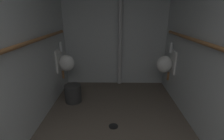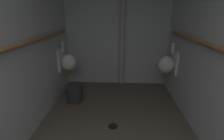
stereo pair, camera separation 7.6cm
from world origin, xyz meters
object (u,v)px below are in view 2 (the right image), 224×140
object	(u,v)px
urinal_left_mid	(68,62)
floor_drain	(113,126)
standpipe_back_wall	(122,28)
waste_bin	(74,93)
urinal_right_mid	(167,64)

from	to	relation	value
urinal_left_mid	floor_drain	world-z (taller)	urinal_left_mid
urinal_left_mid	standpipe_back_wall	size ratio (longest dim) A/B	0.30
standpipe_back_wall	urinal_left_mid	bearing A→B (deg)	-157.41
waste_bin	urinal_left_mid	bearing A→B (deg)	118.30
urinal_right_mid	standpipe_back_wall	size ratio (longest dim) A/B	0.30
urinal_right_mid	standpipe_back_wall	world-z (taller)	standpipe_back_wall
urinal_left_mid	waste_bin	world-z (taller)	urinal_left_mid
urinal_right_mid	floor_drain	bearing A→B (deg)	-134.12
standpipe_back_wall	waste_bin	bearing A→B (deg)	-137.49
urinal_right_mid	floor_drain	size ratio (longest dim) A/B	5.39
floor_drain	waste_bin	size ratio (longest dim) A/B	0.42
waste_bin	standpipe_back_wall	bearing A→B (deg)	42.51
standpipe_back_wall	floor_drain	xyz separation A→B (m)	(-0.13, -1.55, -1.29)
urinal_left_mid	waste_bin	size ratio (longest dim) A/B	2.27
urinal_right_mid	standpipe_back_wall	bearing A→B (deg)	149.84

